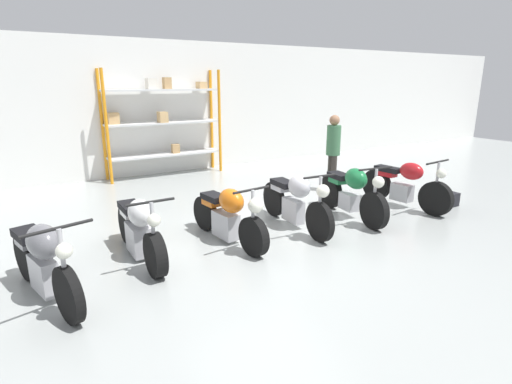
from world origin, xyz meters
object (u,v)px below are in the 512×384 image
(motorcycle_orange, at_px, (228,215))
(motorcycle_red, at_px, (405,184))
(motorcycle_white, at_px, (139,229))
(person_browsing, at_px, (333,147))
(motorcycle_silver, at_px, (296,200))
(toolbox, at_px, (448,200))
(motorcycle_green, at_px, (352,191))
(shelving_rack, at_px, (162,119))
(motorcycle_grey, at_px, (43,259))

(motorcycle_orange, relative_size, motorcycle_red, 0.97)
(motorcycle_white, height_order, person_browsing, person_browsing)
(motorcycle_silver, height_order, toolbox, motorcycle_silver)
(motorcycle_green, xyz_separation_m, motorcycle_red, (1.42, -0.05, -0.04))
(shelving_rack, distance_m, motorcycle_grey, 6.65)
(motorcycle_orange, xyz_separation_m, motorcycle_green, (2.54, -0.11, 0.06))
(motorcycle_white, xyz_separation_m, motorcycle_silver, (2.69, -0.14, 0.08))
(shelving_rack, distance_m, toolbox, 7.25)
(motorcycle_grey, distance_m, motorcycle_white, 1.41)
(motorcycle_orange, distance_m, motorcycle_red, 3.96)
(motorcycle_grey, relative_size, motorcycle_green, 0.98)
(motorcycle_red, distance_m, person_browsing, 1.88)
(motorcycle_grey, distance_m, motorcycle_red, 6.62)
(motorcycle_orange, bearing_deg, shelving_rack, 165.67)
(motorcycle_red, relative_size, person_browsing, 1.15)
(motorcycle_green, relative_size, motorcycle_red, 0.99)
(motorcycle_grey, distance_m, motorcycle_silver, 3.99)
(motorcycle_white, distance_m, person_browsing, 5.14)
(motorcycle_orange, bearing_deg, toolbox, 75.74)
(motorcycle_silver, relative_size, person_browsing, 1.20)
(motorcycle_grey, xyz_separation_m, motorcycle_green, (5.19, 0.37, 0.01))
(shelving_rack, distance_m, motorcycle_orange, 5.35)
(person_browsing, distance_m, toolbox, 2.68)
(shelving_rack, relative_size, toolbox, 7.13)
(shelving_rack, bearing_deg, motorcycle_green, -70.45)
(motorcycle_silver, bearing_deg, motorcycle_green, 88.23)
(shelving_rack, xyz_separation_m, motorcycle_grey, (-3.31, -5.68, -1.02))
(shelving_rack, bearing_deg, motorcycle_silver, -82.83)
(motorcycle_silver, xyz_separation_m, motorcycle_red, (2.65, -0.15, -0.04))
(motorcycle_silver, bearing_deg, person_browsing, 128.50)
(motorcycle_grey, bearing_deg, person_browsing, 93.30)
(motorcycle_orange, height_order, motorcycle_red, motorcycle_red)
(motorcycle_grey, distance_m, toolbox, 7.44)
(motorcycle_grey, height_order, motorcycle_red, motorcycle_grey)
(motorcycle_grey, bearing_deg, motorcycle_orange, 85.18)
(person_browsing, relative_size, toolbox, 4.04)
(motorcycle_white, bearing_deg, motorcycle_silver, 86.02)
(shelving_rack, height_order, person_browsing, shelving_rack)
(motorcycle_orange, xyz_separation_m, motorcycle_red, (3.96, -0.16, 0.02))
(motorcycle_grey, bearing_deg, motorcycle_green, 79.02)
(motorcycle_red, xyz_separation_m, person_browsing, (-0.44, 1.73, 0.58))
(shelving_rack, height_order, motorcycle_white, shelving_rack)
(shelving_rack, height_order, motorcycle_red, shelving_rack)
(motorcycle_green, bearing_deg, motorcycle_red, 95.60)
(shelving_rack, relative_size, motorcycle_silver, 1.47)
(shelving_rack, xyz_separation_m, motorcycle_green, (1.88, -5.30, -1.02))
(motorcycle_orange, bearing_deg, motorcycle_grey, -86.80)
(motorcycle_grey, xyz_separation_m, motorcycle_red, (6.61, 0.32, -0.03))
(motorcycle_white, bearing_deg, shelving_rack, 157.01)
(motorcycle_red, bearing_deg, shelving_rack, -153.98)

